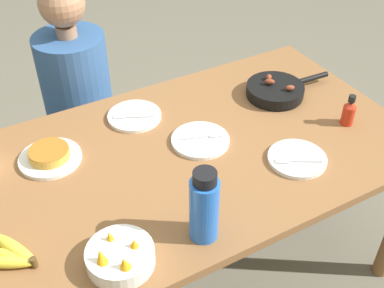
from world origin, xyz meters
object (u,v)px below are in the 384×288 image
water_bottle (204,207)px  empty_plate_far_right (297,159)px  empty_plate_near_front (134,116)px  banana_bunch (12,255)px  frittata_plate_center (50,156)px  fruit_bowl_citrus (120,256)px  skillet (276,90)px  hot_sauce_bottle (349,112)px  empty_plate_far_left (200,140)px  person_figure (83,121)px

water_bottle → empty_plate_far_right: bearing=15.8°
empty_plate_near_front → empty_plate_far_right: same height
empty_plate_near_front → banana_bunch: bearing=-141.6°
frittata_plate_center → fruit_bowl_citrus: 0.55m
frittata_plate_center → water_bottle: size_ratio=0.88×
skillet → hot_sauce_bottle: bearing=-64.3°
banana_bunch → skillet: (1.20, 0.33, 0.01)m
hot_sauce_bottle → fruit_bowl_citrus: bearing=-169.5°
banana_bunch → fruit_bowl_citrus: fruit_bowl_citrus is taller
banana_bunch → empty_plate_far_left: 0.78m
skillet → person_figure: size_ratio=0.33×
empty_plate_far_right → hot_sauce_bottle: size_ratio=1.63×
banana_bunch → person_figure: size_ratio=0.16×
hot_sauce_bottle → person_figure: size_ratio=0.11×
banana_bunch → water_bottle: (0.54, -0.19, 0.10)m
empty_plate_far_right → hot_sauce_bottle: (0.32, 0.08, 0.05)m
skillet → person_figure: person_figure is taller
fruit_bowl_citrus → person_figure: 1.13m
empty_plate_far_left → water_bottle: (-0.22, -0.40, 0.11)m
banana_bunch → hot_sauce_bottle: (1.32, 0.03, 0.04)m
banana_bunch → person_figure: 1.06m
banana_bunch → fruit_bowl_citrus: size_ratio=0.94×
empty_plate_far_right → fruit_bowl_citrus: fruit_bowl_citrus is taller
fruit_bowl_citrus → empty_plate_far_left: bearing=37.9°
empty_plate_near_front → empty_plate_far_left: size_ratio=0.98×
empty_plate_far_left → empty_plate_far_right: (0.25, -0.27, 0.00)m
water_bottle → hot_sauce_bottle: size_ratio=1.95×
skillet → empty_plate_far_right: size_ratio=1.86×
empty_plate_far_left → skillet: bearing=15.1°
frittata_plate_center → empty_plate_far_left: 0.56m
fruit_bowl_citrus → hot_sauce_bottle: 1.07m
empty_plate_far_right → person_figure: person_figure is taller
banana_bunch → person_figure: person_figure is taller
banana_bunch → skillet: bearing=15.3°
frittata_plate_center → empty_plate_near_front: (0.37, 0.09, -0.01)m
banana_bunch → empty_plate_near_front: 0.76m
empty_plate_far_left → empty_plate_far_right: size_ratio=1.04×
fruit_bowl_citrus → water_bottle: bearing=-4.7°
empty_plate_far_left → fruit_bowl_citrus: size_ratio=1.11×
water_bottle → person_figure: size_ratio=0.21×
frittata_plate_center → empty_plate_near_front: frittata_plate_center is taller
fruit_bowl_citrus → person_figure: person_figure is taller
empty_plate_far_right → fruit_bowl_citrus: bearing=-171.4°
skillet → empty_plate_far_right: skillet is taller
empty_plate_near_front → empty_plate_far_right: bearing=-52.3°
skillet → empty_plate_near_front: 0.62m
skillet → water_bottle: water_bottle is taller
skillet → person_figure: bearing=144.0°
banana_bunch → empty_plate_near_front: bearing=38.4°
fruit_bowl_citrus → person_figure: size_ratio=0.17×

